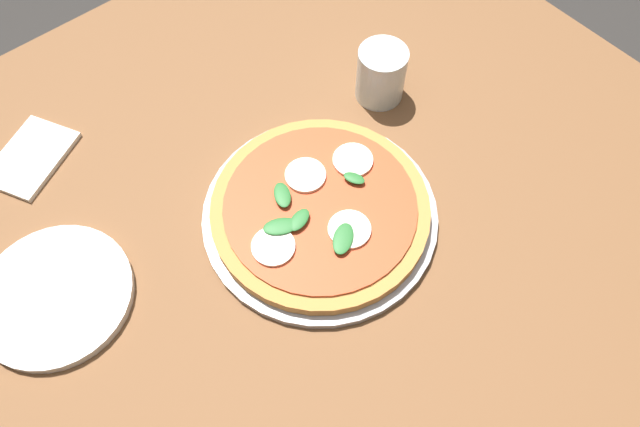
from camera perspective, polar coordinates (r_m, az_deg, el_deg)
The scene contains 7 objects.
ground_plane at distance 1.49m, azimuth 0.15°, elevation -13.35°, with size 6.00×6.00×0.00m, color #2D2B28.
dining_table at distance 0.91m, azimuth 0.24°, elevation -2.18°, with size 1.16×1.14×0.71m.
serving_tray at distance 0.81m, azimuth -0.00°, elevation -0.14°, with size 0.33×0.33×0.01m, color #B2B2B7.
pizza at distance 0.80m, azimuth 0.01°, elevation 0.47°, with size 0.30×0.30×0.03m.
plate_white at distance 0.83m, azimuth -24.47°, elevation -7.30°, with size 0.20×0.20×0.01m, color white.
napkin at distance 0.97m, azimuth -26.45°, elevation 4.95°, with size 0.13×0.09×0.01m, color white.
glass_cup at distance 0.92m, azimuth 6.00°, elevation 13.42°, with size 0.08×0.08×0.09m, color silver.
Camera 1 is at (0.27, 0.32, 1.43)m, focal length 32.68 mm.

